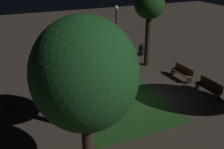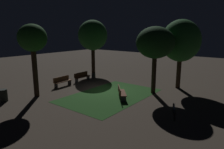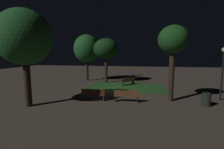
{
  "view_description": "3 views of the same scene",
  "coord_description": "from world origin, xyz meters",
  "px_view_note": "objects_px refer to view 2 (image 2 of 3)",
  "views": [
    {
      "loc": [
        -11.68,
        6.83,
        7.3
      ],
      "look_at": [
        1.08,
        1.21,
        1.27
      ],
      "focal_mm": 42.44,
      "sensor_mm": 36.0,
      "label": 1
    },
    {
      "loc": [
        12.8,
        10.81,
        4.94
      ],
      "look_at": [
        -0.5,
        0.47,
        1.37
      ],
      "focal_mm": 32.65,
      "sensor_mm": 36.0,
      "label": 2
    },
    {
      "loc": [
        2.14,
        -15.07,
        3.44
      ],
      "look_at": [
        -0.6,
        0.35,
        1.43
      ],
      "focal_mm": 25.26,
      "sensor_mm": 36.0,
      "label": 3
    }
  ],
  "objects_px": {
    "bench_corner": "(62,81)",
    "tree_left_canopy": "(93,36)",
    "bench_back_row": "(82,76)",
    "tree_near_wall": "(155,43)",
    "bench_front_right": "(121,92)",
    "tree_back_right": "(33,40)",
    "tree_tall_center": "(181,41)",
    "trash_bin": "(3,95)",
    "bicycle": "(174,112)"
  },
  "relations": [
    {
      "from": "tree_tall_center",
      "to": "trash_bin",
      "type": "height_order",
      "value": "tree_tall_center"
    },
    {
      "from": "bench_back_row",
      "to": "bicycle",
      "type": "bearing_deg",
      "value": 74.69
    },
    {
      "from": "bench_corner",
      "to": "tree_tall_center",
      "type": "height_order",
      "value": "tree_tall_center"
    },
    {
      "from": "bench_front_right",
      "to": "tree_tall_center",
      "type": "xyz_separation_m",
      "value": [
        -5.55,
        2.27,
        3.66
      ]
    },
    {
      "from": "bench_front_right",
      "to": "tree_tall_center",
      "type": "bearing_deg",
      "value": 157.82
    },
    {
      "from": "bench_corner",
      "to": "tree_left_canopy",
      "type": "relative_size",
      "value": 0.29
    },
    {
      "from": "tree_left_canopy",
      "to": "trash_bin",
      "type": "distance_m",
      "value": 12.52
    },
    {
      "from": "bench_front_right",
      "to": "trash_bin",
      "type": "xyz_separation_m",
      "value": [
        5.71,
        -6.33,
        -0.04
      ]
    },
    {
      "from": "bench_back_row",
      "to": "bench_corner",
      "type": "relative_size",
      "value": 0.99
    },
    {
      "from": "bench_corner",
      "to": "tree_near_wall",
      "type": "bearing_deg",
      "value": 112.58
    },
    {
      "from": "tree_back_right",
      "to": "tree_left_canopy",
      "type": "bearing_deg",
      "value": -163.07
    },
    {
      "from": "bench_back_row",
      "to": "tree_near_wall",
      "type": "xyz_separation_m",
      "value": [
        -0.68,
        7.61,
        3.57
      ]
    },
    {
      "from": "tree_tall_center",
      "to": "trash_bin",
      "type": "relative_size",
      "value": 6.72
    },
    {
      "from": "tree_left_canopy",
      "to": "trash_bin",
      "type": "height_order",
      "value": "tree_left_canopy"
    },
    {
      "from": "tree_near_wall",
      "to": "bicycle",
      "type": "xyz_separation_m",
      "value": [
        3.63,
        3.16,
        -3.71
      ]
    },
    {
      "from": "tree_near_wall",
      "to": "bicycle",
      "type": "height_order",
      "value": "tree_near_wall"
    },
    {
      "from": "bench_back_row",
      "to": "tree_near_wall",
      "type": "distance_m",
      "value": 8.44
    },
    {
      "from": "tree_left_canopy",
      "to": "tree_back_right",
      "type": "height_order",
      "value": "tree_left_canopy"
    },
    {
      "from": "bench_back_row",
      "to": "tree_left_canopy",
      "type": "distance_m",
      "value": 5.93
    },
    {
      "from": "tree_left_canopy",
      "to": "bicycle",
      "type": "xyz_separation_m",
      "value": [
        6.84,
        12.81,
        -4.12
      ]
    },
    {
      "from": "tree_back_right",
      "to": "bench_corner",
      "type": "bearing_deg",
      "value": -164.65
    },
    {
      "from": "bench_front_right",
      "to": "tree_back_right",
      "type": "xyz_separation_m",
      "value": [
        3.58,
        -5.49,
        3.85
      ]
    },
    {
      "from": "bench_corner",
      "to": "tree_left_canopy",
      "type": "distance_m",
      "value": 7.78
    },
    {
      "from": "trash_bin",
      "to": "bench_back_row",
      "type": "bearing_deg",
      "value": -179.73
    },
    {
      "from": "tree_near_wall",
      "to": "bicycle",
      "type": "relative_size",
      "value": 3.33
    },
    {
      "from": "tree_tall_center",
      "to": "trash_bin",
      "type": "bearing_deg",
      "value": -37.36
    },
    {
      "from": "bench_corner",
      "to": "tree_left_canopy",
      "type": "xyz_separation_m",
      "value": [
        -6.37,
        -2.03,
        3.99
      ]
    },
    {
      "from": "bench_front_right",
      "to": "tree_tall_center",
      "type": "distance_m",
      "value": 7.03
    },
    {
      "from": "tree_tall_center",
      "to": "trash_bin",
      "type": "distance_m",
      "value": 14.64
    },
    {
      "from": "bench_corner",
      "to": "bicycle",
      "type": "distance_m",
      "value": 10.79
    },
    {
      "from": "bench_back_row",
      "to": "tree_tall_center",
      "type": "bearing_deg",
      "value": 111.9
    },
    {
      "from": "bench_corner",
      "to": "bench_front_right",
      "type": "relative_size",
      "value": 1.09
    },
    {
      "from": "tree_tall_center",
      "to": "bench_back_row",
      "type": "bearing_deg",
      "value": -68.1
    },
    {
      "from": "tree_near_wall",
      "to": "tree_tall_center",
      "type": "height_order",
      "value": "tree_tall_center"
    },
    {
      "from": "tree_near_wall",
      "to": "bench_front_right",
      "type": "bearing_deg",
      "value": -24.2
    },
    {
      "from": "tree_near_wall",
      "to": "bicycle",
      "type": "distance_m",
      "value": 6.08
    },
    {
      "from": "tree_left_canopy",
      "to": "bicycle",
      "type": "height_order",
      "value": "tree_left_canopy"
    },
    {
      "from": "bench_back_row",
      "to": "trash_bin",
      "type": "bearing_deg",
      "value": 0.27
    },
    {
      "from": "tree_left_canopy",
      "to": "bench_corner",
      "type": "bearing_deg",
      "value": 17.72
    },
    {
      "from": "bench_corner",
      "to": "tree_left_canopy",
      "type": "height_order",
      "value": "tree_left_canopy"
    },
    {
      "from": "bench_back_row",
      "to": "bench_front_right",
      "type": "relative_size",
      "value": 1.08
    },
    {
      "from": "bench_back_row",
      "to": "tree_near_wall",
      "type": "bearing_deg",
      "value": 95.14
    },
    {
      "from": "bench_back_row",
      "to": "tree_left_canopy",
      "type": "xyz_separation_m",
      "value": [
        -3.89,
        -2.03,
        3.99
      ]
    },
    {
      "from": "bench_front_right",
      "to": "trash_bin",
      "type": "bearing_deg",
      "value": -47.97
    },
    {
      "from": "tree_near_wall",
      "to": "tree_tall_center",
      "type": "distance_m",
      "value": 2.97
    },
    {
      "from": "tree_back_right",
      "to": "bicycle",
      "type": "height_order",
      "value": "tree_back_right"
    },
    {
      "from": "bench_corner",
      "to": "tree_back_right",
      "type": "height_order",
      "value": "tree_back_right"
    },
    {
      "from": "bench_front_right",
      "to": "tree_back_right",
      "type": "height_order",
      "value": "tree_back_right"
    },
    {
      "from": "bench_back_row",
      "to": "tree_tall_center",
      "type": "relative_size",
      "value": 0.3
    },
    {
      "from": "tree_back_right",
      "to": "bicycle",
      "type": "xyz_separation_m",
      "value": [
        -2.72,
        9.9,
        -3.99
      ]
    }
  ]
}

